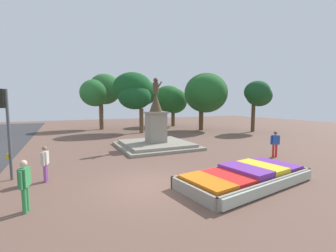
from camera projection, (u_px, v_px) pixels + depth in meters
ground_plane at (147, 185)px, 9.10m from camera, size 82.24×82.24×0.00m
flower_planter at (246, 177)px, 9.30m from camera, size 6.09×3.36×0.67m
statue_monument at (156, 136)px, 17.12m from camera, size 5.53×5.53×5.23m
traffic_light_mid_block at (5, 118)px, 9.47m from camera, size 0.41×0.28×3.92m
pedestrian_with_handbag at (275, 142)px, 13.88m from camera, size 0.52×0.37×1.62m
pedestrian_near_planter at (45, 162)px, 9.45m from camera, size 0.29×0.56×1.52m
pedestrian_crossing_plaza at (25, 183)px, 6.75m from camera, size 0.31×0.55×1.62m
park_tree_far_left at (206, 92)px, 27.62m from camera, size 5.41×5.83×7.11m
park_tree_behind_statue at (135, 91)px, 25.64m from camera, size 5.17×5.05×6.89m
park_tree_far_right at (100, 91)px, 29.26m from camera, size 5.31×4.24×7.25m
park_tree_street_side at (170, 99)px, 33.03m from camera, size 4.60×5.20×6.00m
park_tree_distant at (258, 94)px, 26.10m from camera, size 3.58×3.28×5.93m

